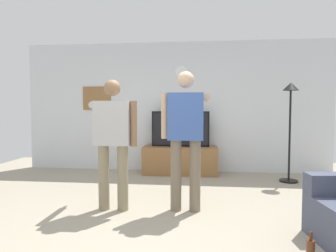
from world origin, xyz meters
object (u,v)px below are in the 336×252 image
framed_picture (97,98)px  floor_lamp (290,111)px  television (180,129)px  person_standing_nearer_lamp (113,136)px  person_standing_nearer_couch (186,131)px  tv_stand (180,160)px  wall_clock (181,72)px

framed_picture → floor_lamp: (3.81, -0.72, -0.27)m
television → person_standing_nearer_lamp: person_standing_nearer_lamp is taller
television → person_standing_nearer_lamp: 2.34m
floor_lamp → person_standing_nearer_couch: 2.47m
tv_stand → wall_clock: size_ratio=6.08×
floor_lamp → person_standing_nearer_lamp: bearing=-147.2°
television → person_standing_nearer_couch: 2.17m
floor_lamp → person_standing_nearer_lamp: size_ratio=1.06×
television → person_standing_nearer_couch: size_ratio=0.65×
person_standing_nearer_lamp → wall_clock: bearing=73.5°
wall_clock → floor_lamp: (1.99, -0.71, -0.81)m
wall_clock → floor_lamp: bearing=-19.7°
wall_clock → framed_picture: size_ratio=0.40×
television → framed_picture: size_ratio=1.89×
tv_stand → floor_lamp: (1.99, -0.42, 1.00)m
tv_stand → person_standing_nearer_lamp: 2.39m
framed_picture → person_standing_nearer_lamp: 2.76m
television → floor_lamp: (1.99, -0.47, 0.36)m
tv_stand → person_standing_nearer_lamp: size_ratio=0.88×
framed_picture → person_standing_nearer_lamp: framed_picture is taller
floor_lamp → tv_stand: bearing=168.0°
television → floor_lamp: bearing=-13.3°
wall_clock → person_standing_nearer_couch: wall_clock is taller
television → wall_clock: (-0.00, 0.24, 1.18)m
person_standing_nearer_couch → wall_clock: bearing=94.9°
tv_stand → wall_clock: 1.83m
floor_lamp → person_standing_nearer_couch: bearing=-136.5°
television → framed_picture: (-1.82, 0.25, 0.63)m
wall_clock → person_standing_nearer_lamp: wall_clock is taller
tv_stand → framed_picture: 2.23m
framed_picture → floor_lamp: size_ratio=0.34×
tv_stand → person_standing_nearer_lamp: (-0.73, -2.17, 0.69)m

